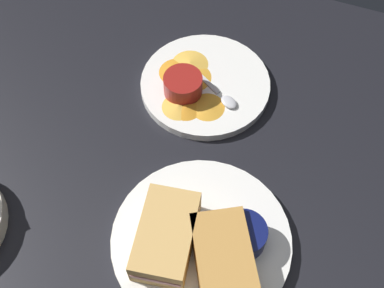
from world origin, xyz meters
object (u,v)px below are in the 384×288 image
Objects in this scene: plate_sandwich_main at (201,240)px; spoon_by_gravy_ramekin at (224,97)px; ramekin_dark_sauce at (243,235)px; sandwich_half_near at (166,236)px; ramekin_light_gravy at (183,84)px; spoon_by_dark_ramekin at (206,232)px; sandwich_half_far at (224,260)px; plate_chips_companion at (205,85)px.

spoon_by_gravy_ramekin reaches higher than plate_sandwich_main.
ramekin_dark_sauce is at bearing -154.87° from spoon_by_gravy_ramekin.
sandwich_half_near is 2.14× the size of ramekin_dark_sauce.
spoon_by_dark_ramekin is at bearing -151.09° from ramekin_light_gravy.
sandwich_half_far is at bearing -148.19° from ramekin_light_gravy.
ramekin_light_gravy is 7.39cm from spoon_by_gravy_ramekin.
ramekin_light_gravy is at bearing 27.22° from plate_sandwich_main.
plate_sandwich_main and plate_chips_companion have the same top height.
sandwich_half_far is 4.82cm from ramekin_dark_sauce.
ramekin_light_gravy is at bearing 39.01° from ramekin_dark_sauce.
ramekin_dark_sauce reaches higher than plate_sandwich_main.
sandwich_half_far is at bearing 163.05° from ramekin_dark_sauce.
sandwich_half_near reaches higher than plate_chips_companion.
sandwich_half_near is at bearing -178.17° from spoon_by_gravy_ramekin.
sandwich_half_far reaches higher than spoon_by_gravy_ramekin.
ramekin_light_gravy is at bearing 140.19° from plate_chips_companion.
spoon_by_dark_ramekin is at bearing -54.39° from sandwich_half_near.
plate_chips_companion is at bearing 20.42° from spoon_by_dark_ramekin.
spoon_by_dark_ramekin is at bearing 46.05° from sandwich_half_far.
plate_chips_companion is (30.42, 13.84, -3.20)cm from sandwich_half_far.
plate_sandwich_main is 29.34cm from plate_chips_companion.
plate_sandwich_main is at bearing -168.09° from spoon_by_gravy_ramekin.
sandwich_half_near reaches higher than ramekin_dark_sauce.
sandwich_half_near is 6.21cm from spoon_by_dark_ramekin.
spoon_by_gravy_ramekin is at bearing -81.69° from ramekin_light_gravy.
plate_chips_companion is (26.63, 9.92, -1.16)cm from spoon_by_dark_ramekin.
plate_sandwich_main is at bearing 57.58° from sandwich_half_far.
ramekin_dark_sauce reaches higher than plate_chips_companion.
plate_sandwich_main is at bearing -62.42° from sandwich_half_near.
spoon_by_gravy_ramekin reaches higher than plate_chips_companion.
spoon_by_gravy_ramekin is (23.41, 10.98, -1.64)cm from ramekin_dark_sauce.
plate_sandwich_main is at bearing -160.90° from plate_chips_companion.
spoon_by_dark_ramekin is 1.07× the size of spoon_by_gravy_ramekin.
ramekin_dark_sauce is at bearing -71.42° from plate_sandwich_main.
sandwich_half_near is 2.12× the size of ramekin_light_gravy.
spoon_by_gravy_ramekin is (25.31, 5.34, 1.16)cm from plate_sandwich_main.
spoon_by_dark_ramekin is 24.87cm from spoon_by_gravy_ramekin.
plate_sandwich_main is 27.43cm from ramekin_light_gravy.
sandwich_half_far is at bearing -155.53° from plate_chips_companion.
ramekin_light_gravy is (26.59, 8.03, -0.44)cm from sandwich_half_near.
sandwich_half_far is 1.51× the size of spoon_by_dark_ramekin.
ramekin_light_gravy is (23.18, 12.80, 1.59)cm from spoon_by_dark_ramekin.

